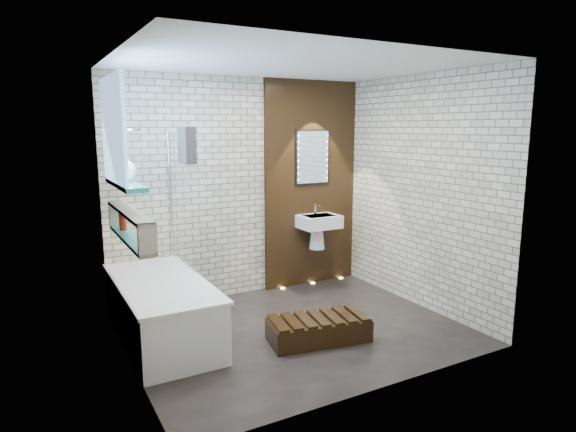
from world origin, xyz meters
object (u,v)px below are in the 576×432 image
washbasin (319,226)px  walnut_step (319,330)px  bathtub (162,310)px  bath_screen (180,200)px  led_mirror (313,157)px

washbasin → walnut_step: bearing=-122.1°
bathtub → bath_screen: size_ratio=1.24×
led_mirror → walnut_step: (-0.87, -1.56, -1.54)m
bath_screen → led_mirror: 1.89m
led_mirror → walnut_step: size_ratio=0.74×
led_mirror → walnut_step: bearing=-119.4°
bathtub → washbasin: 2.32m
washbasin → bathtub: bearing=-164.0°
bath_screen → washbasin: bath_screen is taller
bathtub → bath_screen: bearing=51.1°
bathtub → led_mirror: 2.68m
bathtub → washbasin: (2.17, 0.62, 0.50)m
bath_screen → led_mirror: led_mirror is taller
bathtub → washbasin: bearing=16.0°
bathtub → led_mirror: size_ratio=2.49×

